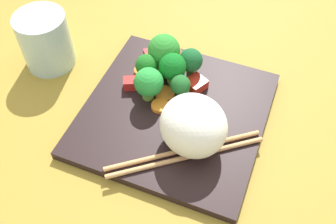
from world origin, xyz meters
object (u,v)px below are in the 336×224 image
object	(u,v)px
broccoli_floret_3	(149,83)
chopstick_pair	(185,154)
drinking_glass	(45,41)
square_plate	(174,114)
carrot_slice_1	(165,94)
rice_mound	(193,125)

from	to	relation	value
broccoli_floret_3	chopstick_pair	distance (cm)	11.15
broccoli_floret_3	drinking_glass	xyz separation A→B (cm)	(3.01, 18.05, -0.18)
broccoli_floret_3	drinking_glass	distance (cm)	18.30
square_plate	broccoli_floret_3	size ratio (longest dim) A/B	4.51
square_plate	chopstick_pair	distance (cm)	7.43
carrot_slice_1	chopstick_pair	size ratio (longest dim) A/B	0.16
drinking_glass	chopstick_pair	bearing A→B (deg)	-112.04
chopstick_pair	rice_mound	bearing A→B (deg)	46.96
drinking_glass	rice_mound	bearing A→B (deg)	-107.60
chopstick_pair	broccoli_floret_3	bearing A→B (deg)	100.93
rice_mound	broccoli_floret_3	bearing A→B (deg)	56.82
square_plate	drinking_glass	size ratio (longest dim) A/B	2.82
broccoli_floret_3	carrot_slice_1	distance (cm)	3.79
rice_mound	broccoli_floret_3	xyz separation A→B (cm)	(5.27, 8.06, -0.57)
rice_mound	carrot_slice_1	size ratio (longest dim) A/B	3.13
square_plate	broccoli_floret_3	xyz separation A→B (cm)	(1.04, 4.14, 3.91)
carrot_slice_1	square_plate	bearing A→B (deg)	-136.66
square_plate	drinking_glass	world-z (taller)	drinking_glass
broccoli_floret_3	carrot_slice_1	xyz separation A→B (cm)	(1.39, -1.84, -3.00)
square_plate	chopstick_pair	xyz separation A→B (cm)	(-6.40, -3.63, 0.98)
rice_mound	drinking_glass	bearing A→B (deg)	72.40
carrot_slice_1	chopstick_pair	bearing A→B (deg)	-146.16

